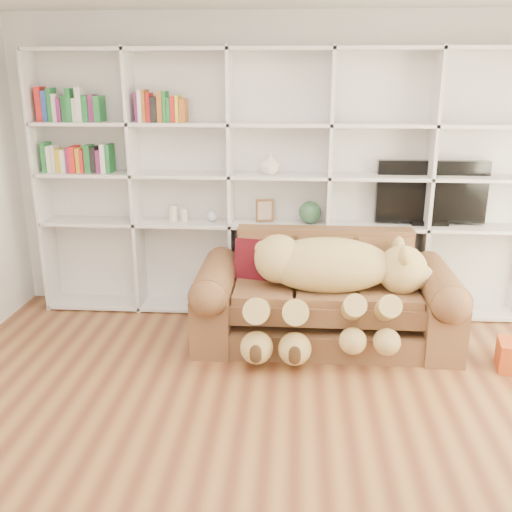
{
  "coord_description": "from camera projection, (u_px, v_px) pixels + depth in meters",
  "views": [
    {
      "loc": [
        0.15,
        -2.78,
        2.14
      ],
      "look_at": [
        -0.16,
        1.63,
        0.75
      ],
      "focal_mm": 40.0,
      "sensor_mm": 36.0,
      "label": 1
    }
  ],
  "objects": [
    {
      "name": "figurine_short",
      "position": [
        184.0,
        215.0,
        5.27
      ],
      "size": [
        0.08,
        0.08,
        0.12
      ],
      "primitive_type": "cylinder",
      "rotation": [
        0.0,
        0.0,
        0.08
      ],
      "color": "beige",
      "rests_on": "bookshelf"
    },
    {
      "name": "picture_frame",
      "position": [
        265.0,
        210.0,
        5.21
      ],
      "size": [
        0.17,
        0.06,
        0.21
      ],
      "primitive_type": "cube",
      "rotation": [
        0.0,
        0.0,
        0.2
      ],
      "color": "brown",
      "rests_on": "bookshelf"
    },
    {
      "name": "green_vase",
      "position": [
        310.0,
        212.0,
        5.18
      ],
      "size": [
        0.2,
        0.2,
        0.2
      ],
      "primitive_type": "sphere",
      "color": "#2F5C39",
      "rests_on": "bookshelf"
    },
    {
      "name": "tv",
      "position": [
        431.0,
        193.0,
        5.1
      ],
      "size": [
        0.98,
        0.18,
        0.58
      ],
      "color": "black",
      "rests_on": "bookshelf"
    },
    {
      "name": "wall_back",
      "position": [
        280.0,
        167.0,
        5.27
      ],
      "size": [
        5.0,
        0.02,
        2.7
      ],
      "primitive_type": "cube",
      "color": "white",
      "rests_on": "floor"
    },
    {
      "name": "teddy_bear",
      "position": [
        329.0,
        279.0,
        4.52
      ],
      "size": [
        1.52,
        0.85,
        0.88
      ],
      "rotation": [
        0.0,
        0.0,
        0.03
      ],
      "color": "tan",
      "rests_on": "sofa"
    },
    {
      "name": "floor",
      "position": [
        264.0,
        464.0,
        3.3
      ],
      "size": [
        5.0,
        5.0,
        0.0
      ],
      "primitive_type": "plane",
      "color": "brown",
      "rests_on": "ground"
    },
    {
      "name": "snow_globe",
      "position": [
        212.0,
        216.0,
        5.26
      ],
      "size": [
        0.1,
        0.1,
        0.1
      ],
      "primitive_type": "sphere",
      "color": "silver",
      "rests_on": "bookshelf"
    },
    {
      "name": "shelf_vase",
      "position": [
        270.0,
        163.0,
        5.08
      ],
      "size": [
        0.23,
        0.23,
        0.19
      ],
      "primitive_type": "imported",
      "rotation": [
        0.0,
        0.0,
        -0.31
      ],
      "color": "silver",
      "rests_on": "bookshelf"
    },
    {
      "name": "bookshelf",
      "position": [
        253.0,
        174.0,
        5.17
      ],
      "size": [
        4.43,
        0.35,
        2.4
      ],
      "color": "silver",
      "rests_on": "floor"
    },
    {
      "name": "throw_pillow",
      "position": [
        257.0,
        261.0,
        4.87
      ],
      "size": [
        0.41,
        0.29,
        0.39
      ],
      "primitive_type": "cube",
      "rotation": [
        -0.24,
        0.0,
        -0.22
      ],
      "color": "#4F0D1C",
      "rests_on": "sofa"
    },
    {
      "name": "figurine_tall",
      "position": [
        173.0,
        213.0,
        5.28
      ],
      "size": [
        0.08,
        0.08,
        0.15
      ],
      "primitive_type": "cylinder",
      "rotation": [
        0.0,
        0.0,
        -0.1
      ],
      "color": "beige",
      "rests_on": "bookshelf"
    },
    {
      "name": "sofa",
      "position": [
        324.0,
        302.0,
        4.78
      ],
      "size": [
        2.13,
        0.92,
        0.9
      ],
      "color": "brown",
      "rests_on": "floor"
    }
  ]
}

